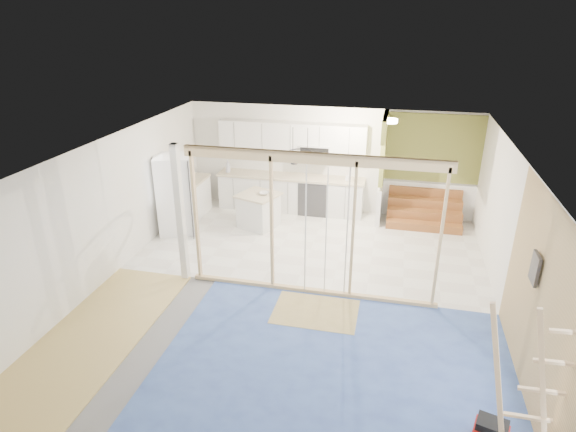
# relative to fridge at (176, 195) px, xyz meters

# --- Properties ---
(room) EXTENTS (7.01, 8.01, 2.61)m
(room) POSITION_rel_fridge_xyz_m (3.12, -1.89, 0.40)
(room) COLOR slate
(room) RESTS_ON ground
(floor_overlays) EXTENTS (7.00, 8.00, 0.03)m
(floor_overlays) POSITION_rel_fridge_xyz_m (3.19, -1.83, -0.89)
(floor_overlays) COLOR silver
(floor_overlays) RESTS_ON room
(stud_frame) EXTENTS (4.66, 0.14, 2.60)m
(stud_frame) POSITION_rel_fridge_xyz_m (2.84, -1.89, 0.70)
(stud_frame) COLOR tan
(stud_frame) RESTS_ON room
(base_cabinets) EXTENTS (4.45, 2.24, 0.93)m
(base_cabinets) POSITION_rel_fridge_xyz_m (1.51, 1.47, -0.43)
(base_cabinets) COLOR white
(base_cabinets) RESTS_ON room
(upper_cabinets) EXTENTS (3.60, 0.41, 0.85)m
(upper_cabinets) POSITION_rel_fridge_xyz_m (2.28, 1.92, 0.92)
(upper_cabinets) COLOR white
(upper_cabinets) RESTS_ON room
(green_partition) EXTENTS (2.25, 1.51, 2.60)m
(green_partition) POSITION_rel_fridge_xyz_m (5.16, 1.77, 0.04)
(green_partition) COLOR olive
(green_partition) RESTS_ON room
(pot_rack) EXTENTS (0.52, 0.52, 0.72)m
(pot_rack) POSITION_rel_fridge_xyz_m (2.81, 0.00, 1.10)
(pot_rack) COLOR black
(pot_rack) RESTS_ON room
(sheathing_panel) EXTENTS (0.02, 4.00, 2.60)m
(sheathing_panel) POSITION_rel_fridge_xyz_m (6.60, -3.89, 0.40)
(sheathing_panel) COLOR tan
(sheathing_panel) RESTS_ON room
(electrical_panel) EXTENTS (0.04, 0.30, 0.40)m
(electrical_panel) POSITION_rel_fridge_xyz_m (6.55, -3.29, 0.75)
(electrical_panel) COLOR #36373B
(electrical_panel) RESTS_ON room
(ceiling_light) EXTENTS (0.32, 0.32, 0.08)m
(ceiling_light) POSITION_rel_fridge_xyz_m (4.52, 1.11, 1.64)
(ceiling_light) COLOR #FFEABF
(ceiling_light) RESTS_ON room
(fridge) EXTENTS (1.03, 0.99, 1.80)m
(fridge) POSITION_rel_fridge_xyz_m (0.00, 0.00, 0.00)
(fridge) COLOR white
(fridge) RESTS_ON room
(island) EXTENTS (1.07, 1.07, 0.82)m
(island) POSITION_rel_fridge_xyz_m (1.72, 0.67, -0.49)
(island) COLOR silver
(island) RESTS_ON room
(bowl) EXTENTS (0.25, 0.25, 0.06)m
(bowl) POSITION_rel_fridge_xyz_m (1.85, 0.68, -0.05)
(bowl) COLOR beige
(bowl) RESTS_ON island
(soap_bottle_a) EXTENTS (0.14, 0.14, 0.32)m
(soap_bottle_a) POSITION_rel_fridge_xyz_m (0.62, 1.74, 0.19)
(soap_bottle_a) COLOR #AAACBE
(soap_bottle_a) RESTS_ON base_cabinets
(soap_bottle_b) EXTENTS (0.08, 0.08, 0.17)m
(soap_bottle_b) POSITION_rel_fridge_xyz_m (3.62, 1.75, 0.11)
(soap_bottle_b) COLOR silver
(soap_bottle_b) RESTS_ON base_cabinets
(ladder) EXTENTS (1.06, 0.15, 1.97)m
(ladder) POSITION_rel_fridge_xyz_m (6.24, -4.84, 0.11)
(ladder) COLOR beige
(ladder) RESTS_ON room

